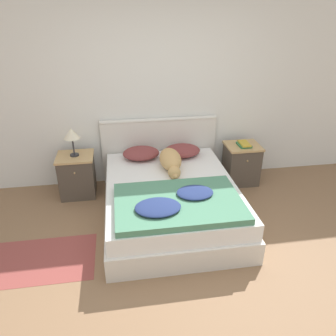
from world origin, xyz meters
TOP-DOWN VIEW (x-y plane):
  - ground_plane at (0.00, 0.00)m, footprint 16.00×16.00m
  - wall_back at (0.00, 2.13)m, footprint 9.00×0.06m
  - bed at (-0.00, 1.06)m, footprint 1.54×1.95m
  - headboard at (-0.00, 2.06)m, footprint 1.62×0.06m
  - nightstand_left at (-1.14, 1.78)m, footprint 0.47×0.43m
  - nightstand_right at (1.14, 1.78)m, footprint 0.47×0.43m
  - pillow_left at (-0.28, 1.80)m, footprint 0.49×0.38m
  - pillow_right at (0.28, 1.80)m, footprint 0.49×0.38m
  - quilt at (-0.01, 0.57)m, footprint 1.30×0.89m
  - dog at (0.06, 1.45)m, footprint 0.27×0.74m
  - book_stack at (1.14, 1.75)m, footprint 0.16×0.23m
  - table_lamp at (-1.14, 1.78)m, footprint 0.20×0.20m
  - rug at (-1.41, 0.50)m, footprint 1.04×0.70m

SIDE VIEW (x-z plane):
  - ground_plane at x=0.00m, z-range 0.00..0.00m
  - rug at x=-1.41m, z-range 0.00..0.00m
  - bed at x=0.00m, z-range 0.00..0.46m
  - nightstand_left at x=-1.14m, z-range 0.00..0.58m
  - nightstand_right at x=1.14m, z-range 0.00..0.58m
  - headboard at x=0.00m, z-range 0.02..0.95m
  - quilt at x=-0.01m, z-range 0.45..0.57m
  - pillow_left at x=-0.28m, z-range 0.47..0.62m
  - pillow_right at x=0.28m, z-range 0.47..0.62m
  - dog at x=0.06m, z-range 0.46..0.68m
  - book_stack at x=1.14m, z-range 0.57..0.62m
  - table_lamp at x=-1.14m, z-range 0.68..1.05m
  - wall_back at x=0.00m, z-range 0.00..2.55m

